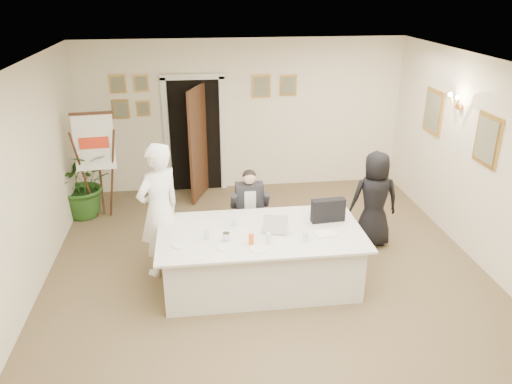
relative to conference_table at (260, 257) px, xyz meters
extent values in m
plane|color=brown|center=(0.13, -0.03, -0.39)|extent=(7.00, 7.00, 0.00)
cube|color=white|center=(0.13, -0.03, 2.41)|extent=(6.00, 7.00, 0.02)
cube|color=white|center=(0.13, 3.47, 1.01)|extent=(6.00, 0.10, 2.80)
cube|color=white|center=(-2.87, -0.03, 1.01)|extent=(0.10, 7.00, 2.80)
cube|color=white|center=(3.13, -0.03, 1.01)|extent=(0.10, 7.00, 2.80)
cube|color=black|center=(-0.77, 3.44, 0.66)|extent=(0.92, 0.06, 2.10)
cube|color=white|center=(-1.29, 3.41, 0.66)|extent=(0.10, 0.06, 2.20)
cube|color=white|center=(-0.25, 3.41, 0.66)|extent=(0.10, 0.06, 2.20)
cube|color=#351911|center=(-0.72, 3.02, 0.64)|extent=(0.33, 0.81, 2.02)
cube|color=silver|center=(0.00, 0.00, -0.02)|extent=(2.43, 1.22, 0.75)
cube|color=silver|center=(0.00, 0.00, 0.37)|extent=(2.61, 1.40, 0.03)
cube|color=white|center=(-2.37, 2.25, 0.96)|extent=(0.64, 0.24, 0.88)
imported|color=white|center=(-1.28, 0.47, 0.53)|extent=(0.80, 0.78, 1.85)
imported|color=black|center=(1.82, 0.87, 0.34)|extent=(0.75, 0.52, 1.47)
imported|color=#25511B|center=(-2.67, 2.47, 0.19)|extent=(1.14, 1.01, 1.17)
cube|color=black|center=(0.92, 0.18, 0.54)|extent=(0.45, 0.16, 0.31)
cube|color=white|center=(0.80, -0.19, 0.40)|extent=(0.29, 0.22, 0.03)
cylinder|color=white|center=(-1.00, -0.24, 0.39)|extent=(0.25, 0.25, 0.01)
cylinder|color=white|center=(-0.49, -0.36, 0.39)|extent=(0.24, 0.24, 0.01)
cylinder|color=white|center=(-0.08, -0.47, 0.39)|extent=(0.25, 0.25, 0.01)
cylinder|color=silver|center=(-0.68, -0.12, 0.45)|extent=(0.07, 0.07, 0.14)
cylinder|color=silver|center=(0.05, -0.33, 0.45)|extent=(0.08, 0.08, 0.14)
cylinder|color=silver|center=(0.51, -0.34, 0.45)|extent=(0.08, 0.08, 0.14)
cylinder|color=silver|center=(-0.32, 0.19, 0.45)|extent=(0.08, 0.08, 0.14)
cylinder|color=#E35913|center=(-0.16, -0.31, 0.45)|extent=(0.07, 0.07, 0.13)
cylinder|color=silver|center=(-0.45, -0.20, 0.44)|extent=(0.09, 0.09, 0.11)
camera|label=1|loc=(-0.77, -5.59, 3.31)|focal=35.00mm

